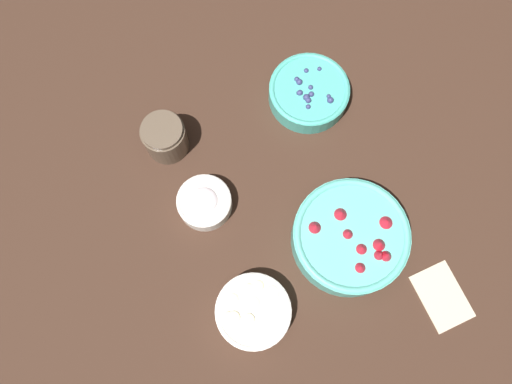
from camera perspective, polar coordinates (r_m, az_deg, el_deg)
The scene contains 7 objects.
ground_plane at distance 1.11m, azimuth 2.00°, elevation -2.80°, with size 4.00×4.00×0.00m, color #382319.
bowl_strawberries at distance 1.08m, azimuth 10.72°, elevation -5.08°, with size 0.25×0.25×0.09m.
bowl_blueberries at distance 1.19m, azimuth 6.05°, elevation 11.27°, with size 0.19×0.19×0.06m.
bowl_bananas at distance 1.05m, azimuth -0.33°, elevation -13.51°, with size 0.16×0.16×0.05m.
bowl_cream at distance 1.10m, azimuth -5.92°, elevation -1.18°, with size 0.12×0.12×0.05m.
jar_chocolate at distance 1.15m, azimuth -10.33°, elevation 6.11°, with size 0.10×0.10×0.09m.
napkin at distance 1.15m, azimuth 20.51°, elevation -11.11°, with size 0.13×0.09×0.01m.
Camera 1 is at (-0.22, 0.14, 1.08)m, focal length 35.00 mm.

